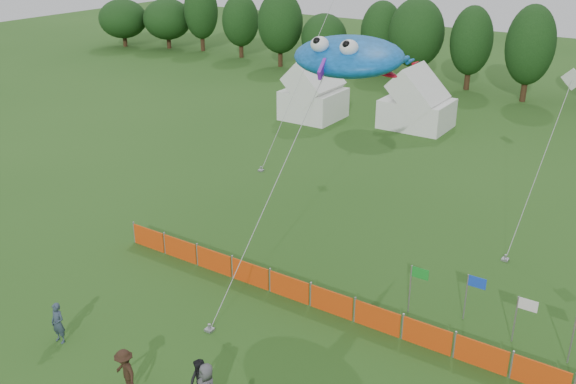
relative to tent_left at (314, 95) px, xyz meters
The scene contains 11 objects.
treeline 21.49m from the tent_left, 45.56° to the left, with size 104.57×8.78×8.36m.
tent_left is the anchor object (origin of this frame).
tent_right 8.00m from the tent_left, 15.96° to the left, with size 4.94×3.95×3.49m.
barrier_fence 27.24m from the tent_left, 56.97° to the right, with size 21.90×0.06×1.00m.
flag_row 29.85m from the tent_left, 43.89° to the right, with size 8.73×0.80×2.11m.
spectator_a 30.89m from the tent_left, 76.12° to the right, with size 0.59×0.39×1.62m, color #2F3D4E.
spectator_b 32.87m from the tent_left, 64.71° to the right, with size 0.86×0.67×1.76m, color black.
spectator_c 32.70m from the tent_left, 69.30° to the right, with size 1.08×0.62×1.67m, color black.
stingray_kite 24.27m from the tent_left, 54.90° to the right, with size 6.16×14.12×10.38m.
small_kite_white 23.25m from the tent_left, 30.18° to the right, with size 1.47×4.80×8.21m.
small_kite_dark 9.16m from the tent_left, 54.82° to the right, with size 1.54×10.25×13.52m.
Camera 1 is at (12.00, -12.05, 14.44)m, focal length 40.00 mm.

